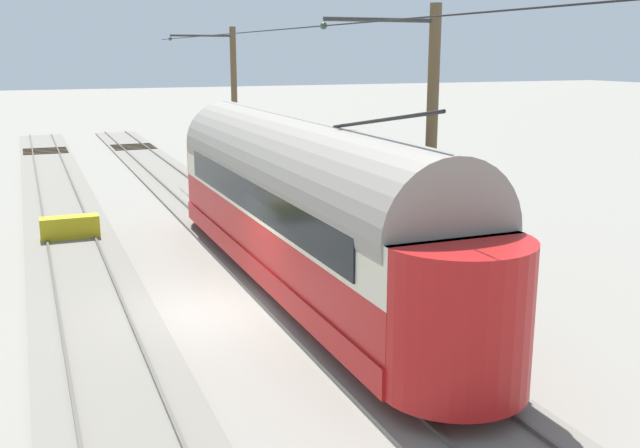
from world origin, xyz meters
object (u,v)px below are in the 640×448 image
(catenary_pole_mid_near, at_px, (428,147))
(track_end_bumper, at_px, (70,229))
(vintage_streetcar, at_px, (300,201))
(catenary_pole_foreground, at_px, (233,102))

(catenary_pole_mid_near, height_order, track_end_bumper, catenary_pole_mid_near)
(vintage_streetcar, relative_size, catenary_pole_mid_near, 2.42)
(vintage_streetcar, distance_m, catenary_pole_mid_near, 3.44)
(catenary_pole_mid_near, bearing_deg, track_end_bumper, -47.77)
(catenary_pole_mid_near, xyz_separation_m, track_end_bumper, (7.89, -8.69, -3.27))
(vintage_streetcar, distance_m, track_end_bumper, 8.99)
(catenary_pole_foreground, xyz_separation_m, track_end_bumper, (7.89, 8.89, -3.27))
(catenary_pole_foreground, relative_size, catenary_pole_mid_near, 1.00)
(vintage_streetcar, relative_size, catenary_pole_foreground, 2.42)
(vintage_streetcar, xyz_separation_m, track_end_bumper, (5.17, -7.12, -1.86))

